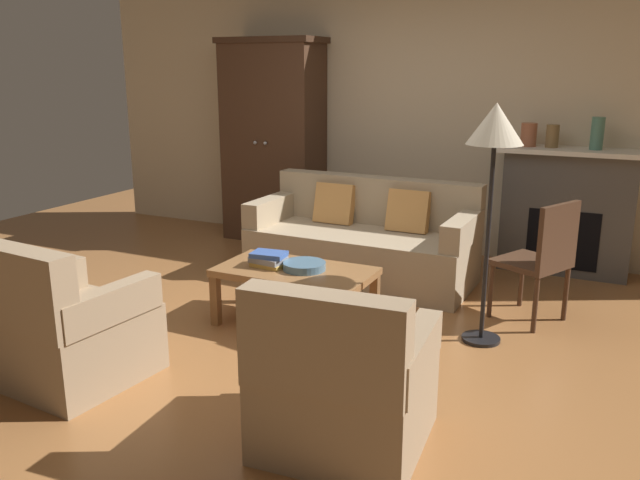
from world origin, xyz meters
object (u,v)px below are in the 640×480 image
Objects in this scene: mantel_vase_bronze at (552,136)px; armchair_near_right at (343,388)px; fireplace at (567,210)px; fruit_bowl at (304,266)px; coffee_table at (295,276)px; mantel_vase_jade at (597,133)px; side_chair_wooden at (542,255)px; book_stack at (269,259)px; armoire at (273,141)px; couch at (364,243)px; armchair_near_left at (66,330)px; floor_lamp at (495,138)px; mantel_vase_terracotta at (529,135)px.

mantel_vase_bronze is 3.58m from armchair_near_right.
fruit_bowl is at bearing -125.53° from fireplace.
coffee_table is (-1.60, -2.16, -0.20)m from fireplace.
fireplace is at bearing 174.31° from mantel_vase_jade.
side_chair_wooden is (-0.03, -1.36, -0.06)m from fireplace.
fruit_bowl is 1.57m from armchair_near_right.
armchair_near_right is at bearing -48.00° from book_stack.
mantel_vase_jade reaches higher than mantel_vase_bronze.
coffee_table is at bearing -153.09° from side_chair_wooden.
armoire is at bearing 156.25° from side_chair_wooden.
couch is 9.70× the size of mantel_vase_bronze.
floor_lamp is at bearing 38.14° from armchair_near_left.
mantel_vase_bronze is at bearing -174.31° from fireplace.
book_stack is 0.17× the size of floor_lamp.
floor_lamp reaches higher than mantel_vase_jade.
fireplace is at bearing 31.78° from couch.
coffee_table is 3.63× the size of fruit_bowl.
couch is 1.76× the size of coffee_table.
mantel_vase_terracotta is 0.23× the size of side_chair_wooden.
coffee_table is 5.52× the size of mantel_vase_bronze.
book_stack is at bearing -61.41° from armoire.
side_chair_wooden is (1.53, -0.40, 0.19)m from couch.
armoire is 2.33× the size of side_chair_wooden.
coffee_table is 2.93m from mantel_vase_jade.
armoire is 2.47m from book_stack.
fireplace is at bearing 80.16° from floor_lamp.
coffee_table is 1.60m from armchair_near_right.
side_chair_wooden is at bearing 26.91° from coffee_table.
armchair_near_left is at bearing -126.56° from mantel_vase_jade.
armchair_near_right is at bearing -98.03° from mantel_vase_bronze.
armchair_near_right is at bearing -56.24° from fruit_bowl.
floor_lamp is at bearing 12.71° from coffee_table.
couch is at bearing -148.22° from fireplace.
armoire is at bearing -178.76° from mantel_vase_bronze.
coffee_table is 0.23m from book_stack.
fireplace is 1.15× the size of coffee_table.
coffee_table is at bearing -167.29° from floor_lamp.
floor_lamp is at bearing 77.85° from armchair_near_right.
armchair_near_left is (0.54, -3.43, -0.73)m from armoire.
side_chair_wooden is 0.56× the size of floor_lamp.
fruit_bowl is 1.14× the size of book_stack.
armchair_near_left is at bearing -120.16° from mantel_vase_terracotta.
armoire reaches higher than coffee_table.
fireplace is 2.70m from coffee_table.
fireplace is 6.32× the size of mantel_vase_bronze.
fireplace reaches higher than book_stack.
armoire is 6.91× the size of fruit_bowl.
mantel_vase_jade is at bearing 74.78° from floor_lamp.
mantel_vase_bronze is at bearing 0.00° from mantel_vase_terracotta.
mantel_vase_bronze is at bearing 57.56° from fruit_bowl.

